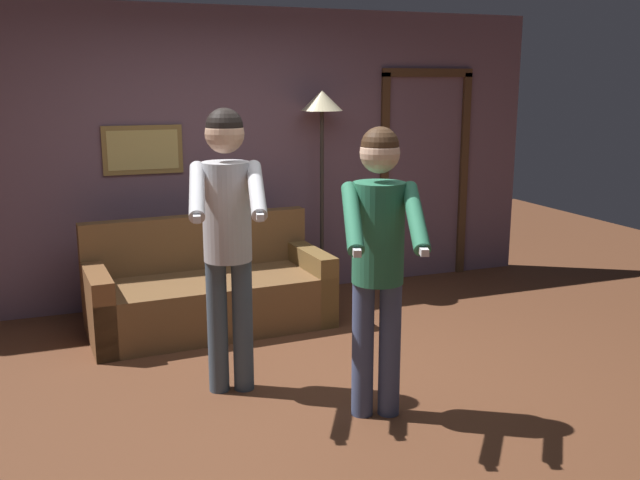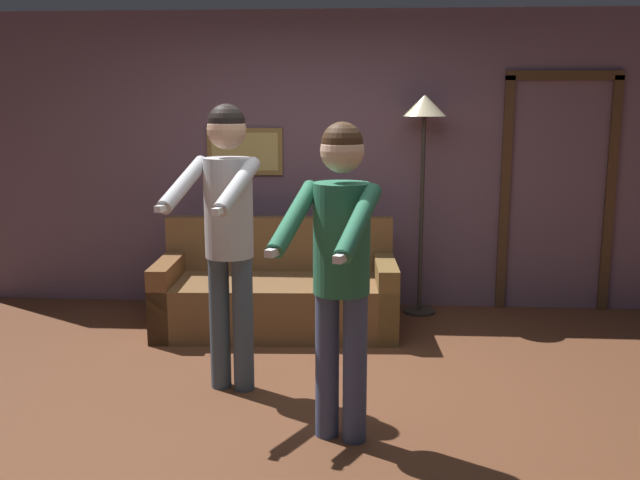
# 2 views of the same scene
# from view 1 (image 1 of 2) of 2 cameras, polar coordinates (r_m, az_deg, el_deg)

# --- Properties ---
(ground_plane) EXTENTS (12.00, 12.00, 0.00)m
(ground_plane) POSITION_cam_1_polar(r_m,az_deg,el_deg) (4.65, -1.60, -12.33)
(ground_plane) COLOR brown
(back_wall_assembly) EXTENTS (6.40, 0.10, 2.60)m
(back_wall_assembly) POSITION_cam_1_polar(r_m,az_deg,el_deg) (6.46, -8.30, 6.60)
(back_wall_assembly) COLOR #6D5364
(back_wall_assembly) RESTS_ON ground_plane
(couch) EXTENTS (1.94, 0.94, 0.87)m
(couch) POSITION_cam_1_polar(r_m,az_deg,el_deg) (5.86, -8.90, -4.25)
(couch) COLOR brown
(couch) RESTS_ON ground_plane
(torchiere_lamp) EXTENTS (0.37, 0.37, 1.88)m
(torchiere_lamp) POSITION_cam_1_polar(r_m,az_deg,el_deg) (6.46, 0.15, 9.47)
(torchiere_lamp) COLOR #332D28
(torchiere_lamp) RESTS_ON ground_plane
(person_standing_left) EXTENTS (0.54, 0.75, 1.81)m
(person_standing_left) POSITION_cam_1_polar(r_m,az_deg,el_deg) (4.42, -7.43, 1.39)
(person_standing_left) COLOR #415160
(person_standing_left) RESTS_ON ground_plane
(person_standing_right) EXTENTS (0.56, 0.70, 1.72)m
(person_standing_right) POSITION_cam_1_polar(r_m,az_deg,el_deg) (4.07, 4.70, -0.52)
(person_standing_right) COLOR #414D73
(person_standing_right) RESTS_ON ground_plane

